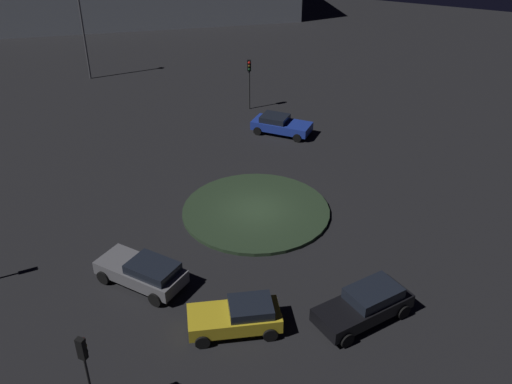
% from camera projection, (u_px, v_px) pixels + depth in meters
% --- Properties ---
extents(ground_plane, '(118.24, 118.24, 0.00)m').
position_uv_depth(ground_plane, '(256.00, 212.00, 33.40)').
color(ground_plane, black).
extents(roundabout_island, '(8.67, 8.67, 0.20)m').
position_uv_depth(roundabout_island, '(256.00, 211.00, 33.35)').
color(roundabout_island, '#263823').
rests_on(roundabout_island, ground_plane).
extents(car_yellow, '(4.38, 3.65, 1.43)m').
position_uv_depth(car_yellow, '(237.00, 316.00, 24.80)').
color(car_yellow, gold).
rests_on(car_yellow, ground_plane).
extents(car_black, '(4.10, 4.80, 1.53)m').
position_uv_depth(car_black, '(365.00, 304.00, 25.37)').
color(car_black, black).
rests_on(car_black, ground_plane).
extents(car_grey, '(4.64, 2.50, 1.48)m').
position_uv_depth(car_grey, '(143.00, 271.00, 27.39)').
color(car_grey, slate).
rests_on(car_grey, ground_plane).
extents(car_blue, '(4.39, 2.13, 1.36)m').
position_uv_depth(car_blue, '(280.00, 124.00, 42.52)').
color(car_blue, '#1E38A5').
rests_on(car_blue, ground_plane).
extents(traffic_light_north, '(0.30, 0.36, 3.94)m').
position_uv_depth(traffic_light_north, '(85.00, 362.00, 19.88)').
color(traffic_light_north, '#2D2D2D').
rests_on(traffic_light_north, ground_plane).
extents(traffic_light_southeast, '(0.37, 0.39, 4.14)m').
position_uv_depth(traffic_light_southeast, '(249.00, 75.00, 45.48)').
color(traffic_light_southeast, '#2D2D2D').
rests_on(traffic_light_southeast, ground_plane).
extents(streetlamp_southeast, '(0.51, 0.51, 8.74)m').
position_uv_depth(streetlamp_southeast, '(81.00, 18.00, 50.52)').
color(streetlamp_southeast, '#4C4C51').
rests_on(streetlamp_southeast, ground_plane).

